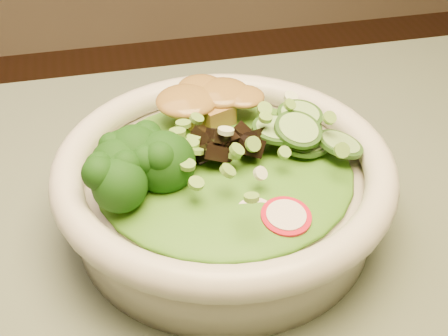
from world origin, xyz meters
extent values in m
cube|color=#505C4C|center=(0.00, 0.00, 0.73)|extent=(1.20, 0.80, 0.03)
cylinder|color=beige|center=(0.02, 0.10, 0.78)|extent=(0.25, 0.25, 0.06)
torus|color=beige|center=(0.02, 0.10, 0.81)|extent=(0.29, 0.29, 0.03)
ellipsoid|color=#2F6615|center=(0.02, 0.10, 0.81)|extent=(0.22, 0.22, 0.03)
ellipsoid|color=brown|center=(0.02, 0.17, 0.84)|extent=(0.07, 0.06, 0.02)
camera|label=1|loc=(-0.07, -0.30, 1.13)|focal=50.00mm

